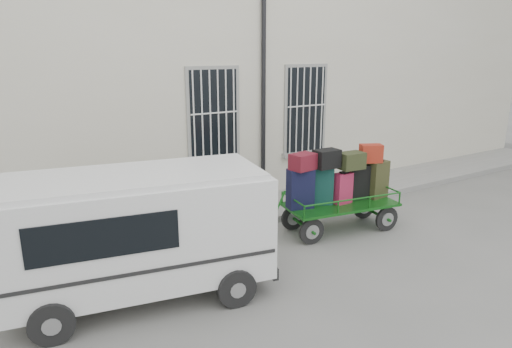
{
  "coord_description": "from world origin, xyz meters",
  "views": [
    {
      "loc": [
        -5.13,
        -6.62,
        3.78
      ],
      "look_at": [
        -0.45,
        1.0,
        1.34
      ],
      "focal_mm": 32.0,
      "sensor_mm": 36.0,
      "label": 1
    }
  ],
  "objects": [
    {
      "name": "ground",
      "position": [
        0.0,
        0.0,
        0.0
      ],
      "size": [
        80.0,
        80.0,
        0.0
      ],
      "primitive_type": "plane",
      "color": "#62625D",
      "rests_on": "ground"
    },
    {
      "name": "luggage_cart",
      "position": [
        1.22,
        0.34,
        1.0
      ],
      "size": [
        2.86,
        1.44,
        1.83
      ],
      "rotation": [
        0.0,
        0.0,
        -0.16
      ],
      "color": "black",
      "rests_on": "ground"
    },
    {
      "name": "van",
      "position": [
        -3.26,
        -0.14,
        1.15
      ],
      "size": [
        4.22,
        2.37,
        2.01
      ],
      "rotation": [
        0.0,
        0.0,
        -0.18
      ],
      "color": "white",
      "rests_on": "ground"
    },
    {
      "name": "building",
      "position": [
        0.0,
        5.5,
        3.0
      ],
      "size": [
        24.0,
        5.15,
        6.0
      ],
      "color": "beige",
      "rests_on": "ground"
    },
    {
      "name": "sidewalk",
      "position": [
        0.0,
        2.2,
        0.07
      ],
      "size": [
        24.0,
        1.7,
        0.15
      ],
      "primitive_type": "cube",
      "color": "gray",
      "rests_on": "ground"
    }
  ]
}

